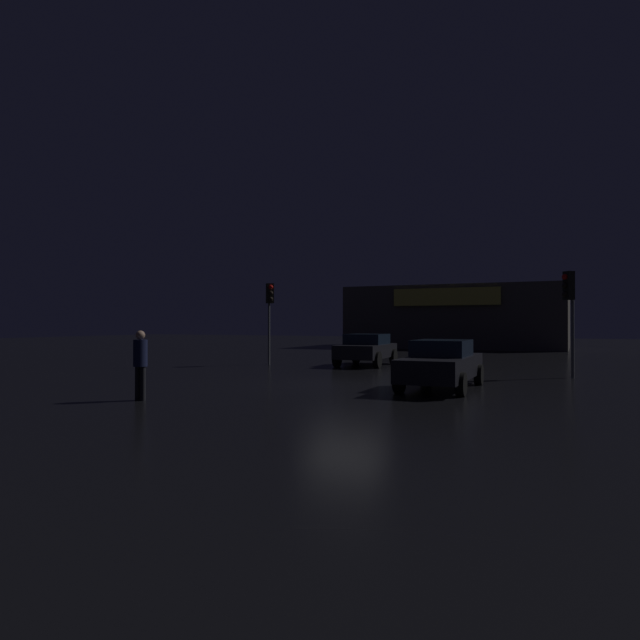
{
  "coord_description": "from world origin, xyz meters",
  "views": [
    {
      "loc": [
        6.62,
        -16.1,
        1.9
      ],
      "look_at": [
        -1.83,
        2.14,
        2.02
      ],
      "focal_mm": 31.62,
      "sensor_mm": 36.0,
      "label": 1
    }
  ],
  "objects_px": {
    "store_building": "(458,317)",
    "car_near": "(366,349)",
    "traffic_signal_main": "(270,302)",
    "traffic_signal_opposite": "(569,297)",
    "car_far": "(442,364)",
    "pedestrian": "(140,360)"
  },
  "relations": [
    {
      "from": "pedestrian",
      "to": "traffic_signal_main",
      "type": "bearing_deg",
      "value": 104.56
    },
    {
      "from": "car_near",
      "to": "car_far",
      "type": "distance_m",
      "value": 9.09
    },
    {
      "from": "traffic_signal_main",
      "to": "car_near",
      "type": "relative_size",
      "value": 0.94
    },
    {
      "from": "store_building",
      "to": "traffic_signal_opposite",
      "type": "xyz_separation_m",
      "value": [
        8.4,
        -23.46,
        0.45
      ]
    },
    {
      "from": "traffic_signal_main",
      "to": "car_far",
      "type": "relative_size",
      "value": 0.81
    },
    {
      "from": "traffic_signal_opposite",
      "to": "car_far",
      "type": "bearing_deg",
      "value": -122.83
    },
    {
      "from": "traffic_signal_main",
      "to": "traffic_signal_opposite",
      "type": "xyz_separation_m",
      "value": [
        12.5,
        -0.92,
        -0.05
      ]
    },
    {
      "from": "store_building",
      "to": "traffic_signal_main",
      "type": "distance_m",
      "value": 22.92
    },
    {
      "from": "store_building",
      "to": "car_near",
      "type": "height_order",
      "value": "store_building"
    },
    {
      "from": "traffic_signal_main",
      "to": "traffic_signal_opposite",
      "type": "distance_m",
      "value": 12.54
    },
    {
      "from": "store_building",
      "to": "traffic_signal_opposite",
      "type": "bearing_deg",
      "value": -70.31
    },
    {
      "from": "traffic_signal_main",
      "to": "car_near",
      "type": "bearing_deg",
      "value": 19.95
    },
    {
      "from": "traffic_signal_opposite",
      "to": "car_far",
      "type": "relative_size",
      "value": 0.81
    },
    {
      "from": "traffic_signal_opposite",
      "to": "car_near",
      "type": "bearing_deg",
      "value": 163.89
    },
    {
      "from": "car_near",
      "to": "traffic_signal_opposite",
      "type": "bearing_deg",
      "value": -16.11
    },
    {
      "from": "car_far",
      "to": "traffic_signal_main",
      "type": "bearing_deg",
      "value": 146.71
    },
    {
      "from": "traffic_signal_main",
      "to": "store_building",
      "type": "bearing_deg",
      "value": 79.67
    },
    {
      "from": "car_near",
      "to": "pedestrian",
      "type": "distance_m",
      "value": 13.14
    },
    {
      "from": "store_building",
      "to": "pedestrian",
      "type": "xyz_separation_m",
      "value": [
        -1.1,
        -34.13,
        -1.36
      ]
    },
    {
      "from": "store_building",
      "to": "car_far",
      "type": "distance_m",
      "value": 29.08
    },
    {
      "from": "traffic_signal_opposite",
      "to": "pedestrian",
      "type": "height_order",
      "value": "traffic_signal_opposite"
    },
    {
      "from": "traffic_signal_opposite",
      "to": "car_near",
      "type": "distance_m",
      "value": 8.96
    }
  ]
}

